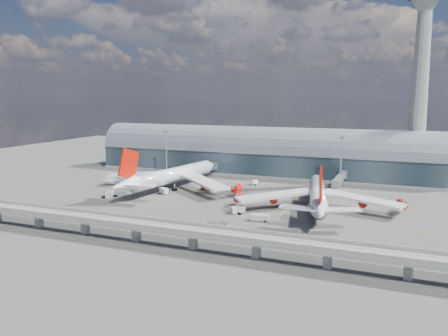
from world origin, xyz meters
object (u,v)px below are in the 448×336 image
at_px(service_truck_3, 238,210).
at_px(cargo_train_2, 218,224).
at_px(cargo_train_1, 262,239).
at_px(control_tower, 420,85).
at_px(cargo_train_0, 123,219).
at_px(service_truck_0, 110,194).
at_px(floodlight_mast_right, 341,161).
at_px(airliner_right, 318,196).
at_px(service_truck_4, 254,182).
at_px(service_truck_5, 206,187).
at_px(floodlight_mast_left, 166,151).
at_px(airliner_left, 171,176).
at_px(service_truck_1, 164,191).
at_px(service_truck_2, 260,218).

height_order(service_truck_3, cargo_train_2, service_truck_3).
relative_size(service_truck_3, cargo_train_1, 0.91).
height_order(control_tower, cargo_train_0, control_tower).
bearing_deg(service_truck_0, control_tower, 10.01).
distance_m(floodlight_mast_right, service_truck_3, 74.49).
distance_m(airliner_right, cargo_train_2, 46.14).
height_order(floodlight_mast_right, service_truck_4, floodlight_mast_right).
xyz_separation_m(service_truck_5, cargo_train_1, (48.14, -64.06, -0.51)).
distance_m(airliner_right, service_truck_4, 56.02).
bearing_deg(service_truck_3, floodlight_mast_right, 102.11).
bearing_deg(floodlight_mast_left, service_truck_4, -10.40).
xyz_separation_m(service_truck_0, cargo_train_1, (82.17, -32.39, -0.82)).
xyz_separation_m(airliner_left, service_truck_5, (16.50, 5.65, -5.66)).
distance_m(airliner_left, service_truck_1, 12.13).
distance_m(floodlight_mast_right, service_truck_4, 45.51).
bearing_deg(cargo_train_2, service_truck_2, -27.99).
bearing_deg(service_truck_4, floodlight_mast_right, 35.86).
height_order(control_tower, service_truck_2, control_tower).
bearing_deg(service_truck_5, cargo_train_1, -104.81).
distance_m(service_truck_1, service_truck_2, 61.54).
bearing_deg(cargo_train_2, cargo_train_1, -99.58).
bearing_deg(service_truck_4, service_truck_2, -48.56).
relative_size(airliner_left, service_truck_0, 10.28).
xyz_separation_m(floodlight_mast_right, airliner_left, (-77.40, -36.41, -6.69)).
relative_size(floodlight_mast_right, cargo_train_2, 3.19).
height_order(control_tower, cargo_train_1, control_tower).
bearing_deg(airliner_right, cargo_train_0, -157.52).
bearing_deg(airliner_right, control_tower, 53.01).
height_order(service_truck_4, cargo_train_2, service_truck_4).
height_order(service_truck_2, cargo_train_1, service_truck_2).
relative_size(floodlight_mast_right, airliner_left, 0.32).
relative_size(floodlight_mast_right, service_truck_2, 3.56).
height_order(control_tower, service_truck_0, control_tower).
height_order(service_truck_3, cargo_train_0, service_truck_3).
bearing_deg(service_truck_5, control_tower, -20.24).
bearing_deg(cargo_train_2, cargo_train_0, 116.91).
xyz_separation_m(floodlight_mast_left, service_truck_3, (68.61, -66.45, -12.17)).
relative_size(service_truck_2, cargo_train_0, 0.70).
xyz_separation_m(airliner_right, service_truck_1, (-72.59, 2.89, -4.51)).
bearing_deg(service_truck_5, service_truck_3, -102.16).
height_order(control_tower, floodlight_mast_left, control_tower).
xyz_separation_m(cargo_train_0, cargo_train_1, (54.46, -2.33, -0.13)).
relative_size(floodlight_mast_left, service_truck_4, 5.42).
xyz_separation_m(airliner_right, service_truck_0, (-91.96, -12.48, -4.37)).
xyz_separation_m(service_truck_2, service_truck_4, (-22.40, 63.20, -0.07)).
bearing_deg(service_truck_2, airliner_right, -41.60).
distance_m(airliner_left, service_truck_3, 55.22).
bearing_deg(service_truck_1, cargo_train_0, -141.46).
xyz_separation_m(service_truck_4, cargo_train_1, (29.75, -84.27, -0.49)).
bearing_deg(cargo_train_1, service_truck_5, 30.26).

